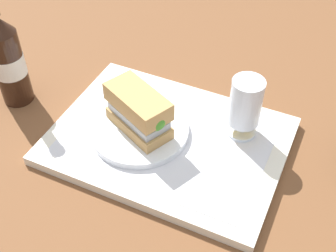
% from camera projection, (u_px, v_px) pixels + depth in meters
% --- Properties ---
extents(ground_plane, '(3.00, 3.00, 0.00)m').
position_uv_depth(ground_plane, '(168.00, 144.00, 0.87)').
color(ground_plane, brown).
extents(tray, '(0.44, 0.32, 0.02)m').
position_uv_depth(tray, '(168.00, 141.00, 0.86)').
color(tray, beige).
rests_on(tray, ground_plane).
extents(placemat, '(0.38, 0.27, 0.00)m').
position_uv_depth(placemat, '(168.00, 137.00, 0.85)').
color(placemat, silver).
rests_on(placemat, tray).
extents(plate, '(0.19, 0.19, 0.01)m').
position_uv_depth(plate, '(140.00, 130.00, 0.86)').
color(plate, white).
rests_on(plate, placemat).
extents(sandwich, '(0.14, 0.11, 0.08)m').
position_uv_depth(sandwich, '(140.00, 112.00, 0.82)').
color(sandwich, tan).
rests_on(sandwich, plate).
extents(beer_glass, '(0.06, 0.06, 0.12)m').
position_uv_depth(beer_glass, '(245.00, 106.00, 0.82)').
color(beer_glass, silver).
rests_on(beer_glass, placemat).
extents(second_bottle, '(0.07, 0.07, 0.27)m').
position_uv_depth(second_bottle, '(7.00, 59.00, 0.89)').
color(second_bottle, black).
rests_on(second_bottle, ground_plane).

